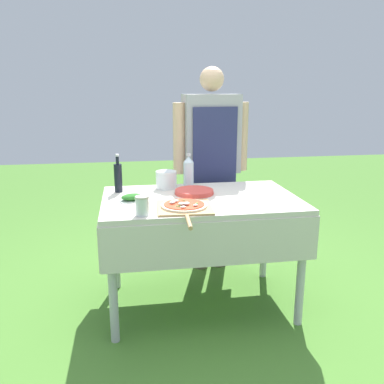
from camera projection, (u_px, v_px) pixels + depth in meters
name	position (u px, v px, depth m)	size (l,w,h in m)	color
ground_plane	(200.00, 303.00, 2.95)	(12.00, 12.00, 0.00)	#477A2D
prep_table	(200.00, 212.00, 2.78)	(1.33, 0.85, 0.80)	beige
person_cook	(211.00, 154.00, 3.33)	(0.63, 0.25, 1.69)	#70604C
pizza_on_peel	(184.00, 207.00, 2.49)	(0.35, 0.57, 0.05)	tan
oil_bottle	(118.00, 177.00, 2.87)	(0.06, 0.06, 0.27)	black
water_bottle	(189.00, 171.00, 3.04)	(0.08, 0.08, 0.25)	silver
herb_container	(132.00, 197.00, 2.66)	(0.19, 0.15, 0.05)	silver
mixing_tub	(166.00, 180.00, 2.99)	(0.15, 0.15, 0.13)	silver
plate_stack	(194.00, 192.00, 2.84)	(0.27, 0.27, 0.03)	#DB4C42
sauce_jar	(142.00, 207.00, 2.35)	(0.08, 0.08, 0.11)	silver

